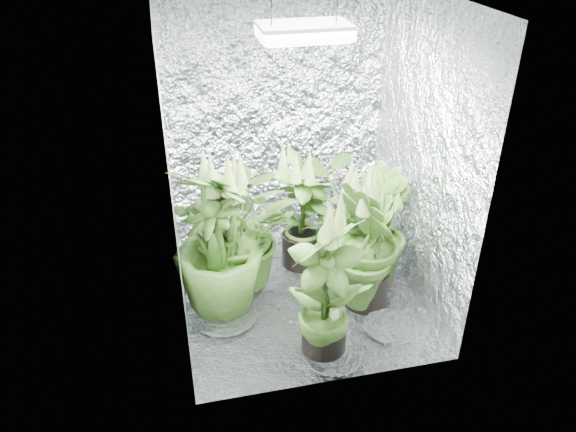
{
  "coord_description": "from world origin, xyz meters",
  "views": [
    {
      "loc": [
        -0.78,
        -3.04,
        2.49
      ],
      "look_at": [
        -0.09,
        0.0,
        0.68
      ],
      "focal_mm": 35.0,
      "sensor_mm": 36.0,
      "label": 1
    }
  ],
  "objects_px": {
    "plant_c": "(376,231)",
    "plant_d": "(218,243)",
    "circulation_fan": "(361,238)",
    "plant_b": "(302,213)",
    "plant_e": "(348,221)",
    "grow_lamp": "(304,31)",
    "plant_f": "(326,289)",
    "plant_a": "(239,228)",
    "plant_g": "(370,245)"
  },
  "relations": [
    {
      "from": "grow_lamp",
      "to": "plant_a",
      "type": "xyz_separation_m",
      "value": [
        -0.38,
        0.25,
        -1.35
      ]
    },
    {
      "from": "grow_lamp",
      "to": "plant_f",
      "type": "height_order",
      "value": "grow_lamp"
    },
    {
      "from": "plant_c",
      "to": "plant_f",
      "type": "distance_m",
      "value": 0.85
    },
    {
      "from": "plant_d",
      "to": "plant_e",
      "type": "bearing_deg",
      "value": 15.19
    },
    {
      "from": "plant_f",
      "to": "plant_g",
      "type": "bearing_deg",
      "value": 44.61
    },
    {
      "from": "plant_b",
      "to": "plant_g",
      "type": "relative_size",
      "value": 0.95
    },
    {
      "from": "plant_a",
      "to": "plant_f",
      "type": "xyz_separation_m",
      "value": [
        0.39,
        -0.81,
        0.02
      ]
    },
    {
      "from": "plant_f",
      "to": "circulation_fan",
      "type": "relative_size",
      "value": 2.65
    },
    {
      "from": "plant_g",
      "to": "plant_e",
      "type": "bearing_deg",
      "value": 91.15
    },
    {
      "from": "plant_a",
      "to": "plant_g",
      "type": "height_order",
      "value": "plant_g"
    },
    {
      "from": "plant_b",
      "to": "plant_f",
      "type": "height_order",
      "value": "plant_f"
    },
    {
      "from": "plant_d",
      "to": "plant_a",
      "type": "bearing_deg",
      "value": 55.45
    },
    {
      "from": "plant_f",
      "to": "circulation_fan",
      "type": "xyz_separation_m",
      "value": [
        0.57,
        0.96,
        -0.32
      ]
    },
    {
      "from": "grow_lamp",
      "to": "plant_c",
      "type": "relative_size",
      "value": 0.53
    },
    {
      "from": "plant_a",
      "to": "plant_b",
      "type": "height_order",
      "value": "plant_a"
    },
    {
      "from": "plant_b",
      "to": "grow_lamp",
      "type": "bearing_deg",
      "value": -104.78
    },
    {
      "from": "grow_lamp",
      "to": "circulation_fan",
      "type": "distance_m",
      "value": 1.8
    },
    {
      "from": "plant_a",
      "to": "plant_e",
      "type": "xyz_separation_m",
      "value": [
        0.8,
        0.02,
        -0.06
      ]
    },
    {
      "from": "plant_e",
      "to": "plant_b",
      "type": "bearing_deg",
      "value": 155.26
    },
    {
      "from": "plant_c",
      "to": "plant_a",
      "type": "bearing_deg",
      "value": 169.52
    },
    {
      "from": "grow_lamp",
      "to": "plant_d",
      "type": "bearing_deg",
      "value": 179.1
    },
    {
      "from": "plant_e",
      "to": "plant_f",
      "type": "height_order",
      "value": "plant_f"
    },
    {
      "from": "plant_c",
      "to": "plant_d",
      "type": "bearing_deg",
      "value": -176.45
    },
    {
      "from": "plant_c",
      "to": "grow_lamp",
      "type": "bearing_deg",
      "value": -172.14
    },
    {
      "from": "plant_c",
      "to": "plant_g",
      "type": "relative_size",
      "value": 0.91
    },
    {
      "from": "grow_lamp",
      "to": "plant_g",
      "type": "height_order",
      "value": "grow_lamp"
    },
    {
      "from": "plant_b",
      "to": "plant_f",
      "type": "distance_m",
      "value": 0.98
    },
    {
      "from": "plant_g",
      "to": "plant_f",
      "type": "bearing_deg",
      "value": -135.39
    },
    {
      "from": "grow_lamp",
      "to": "plant_e",
      "type": "relative_size",
      "value": 0.57
    },
    {
      "from": "plant_d",
      "to": "plant_c",
      "type": "bearing_deg",
      "value": 3.55
    },
    {
      "from": "plant_c",
      "to": "plant_e",
      "type": "xyz_separation_m",
      "value": [
        -0.14,
        0.19,
        -0.01
      ]
    },
    {
      "from": "grow_lamp",
      "to": "plant_c",
      "type": "xyz_separation_m",
      "value": [
        0.56,
        0.08,
        -1.4
      ]
    },
    {
      "from": "plant_c",
      "to": "plant_b",
      "type": "bearing_deg",
      "value": 143.28
    },
    {
      "from": "grow_lamp",
      "to": "plant_b",
      "type": "distance_m",
      "value": 1.45
    },
    {
      "from": "plant_e",
      "to": "plant_g",
      "type": "distance_m",
      "value": 0.42
    },
    {
      "from": "plant_a",
      "to": "plant_b",
      "type": "xyz_separation_m",
      "value": [
        0.49,
        0.16,
        -0.03
      ]
    },
    {
      "from": "plant_f",
      "to": "grow_lamp",
      "type": "bearing_deg",
      "value": 90.77
    },
    {
      "from": "plant_c",
      "to": "plant_d",
      "type": "distance_m",
      "value": 1.12
    },
    {
      "from": "plant_b",
      "to": "plant_d",
      "type": "relative_size",
      "value": 0.85
    },
    {
      "from": "plant_f",
      "to": "plant_a",
      "type": "bearing_deg",
      "value": 115.49
    },
    {
      "from": "plant_c",
      "to": "plant_d",
      "type": "height_order",
      "value": "plant_d"
    },
    {
      "from": "circulation_fan",
      "to": "plant_b",
      "type": "bearing_deg",
      "value": 157.24
    },
    {
      "from": "plant_b",
      "to": "plant_e",
      "type": "height_order",
      "value": "plant_b"
    },
    {
      "from": "grow_lamp",
      "to": "circulation_fan",
      "type": "bearing_deg",
      "value": 34.53
    },
    {
      "from": "grow_lamp",
      "to": "plant_c",
      "type": "bearing_deg",
      "value": 7.86
    },
    {
      "from": "plant_b",
      "to": "plant_g",
      "type": "distance_m",
      "value": 0.65
    },
    {
      "from": "plant_g",
      "to": "grow_lamp",
      "type": "bearing_deg",
      "value": 160.89
    },
    {
      "from": "grow_lamp",
      "to": "plant_d",
      "type": "height_order",
      "value": "grow_lamp"
    },
    {
      "from": "circulation_fan",
      "to": "plant_a",
      "type": "bearing_deg",
      "value": 168.01
    },
    {
      "from": "grow_lamp",
      "to": "circulation_fan",
      "type": "relative_size",
      "value": 1.23
    }
  ]
}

